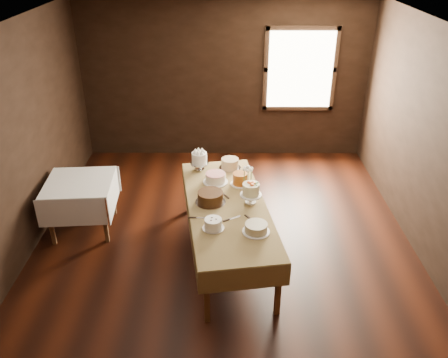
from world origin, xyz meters
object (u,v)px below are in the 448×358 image
cake_cream (256,228)px  cake_server_b (254,221)px  display_table (227,209)px  cake_server_d (249,192)px  flower_vase (248,186)px  cake_speckled (230,164)px  cake_flowers (251,194)px  cake_server_e (203,218)px  side_table (80,187)px  cake_server_a (235,217)px  cake_swirl (213,224)px  cake_server_c (222,193)px  cake_chocolate (210,198)px  cake_caramel (240,179)px  cake_meringue (199,162)px  cake_lattice (216,178)px

cake_cream → cake_server_b: cake_cream is taller
display_table → cake_server_d: bearing=46.5°
display_table → cake_server_b: cake_server_b is taller
cake_cream → cake_server_d: 0.88m
flower_vase → cake_speckled: bearing=109.6°
cake_flowers → cake_server_e: bearing=-148.8°
cake_server_b → cake_server_d: (-0.03, 0.67, 0.00)m
side_table → cake_flowers: bearing=-13.3°
cake_server_a → cake_server_b: (0.21, -0.08, 0.00)m
cake_swirl → cake_server_c: 0.81m
cake_chocolate → cake_swirl: cake_chocolate is taller
cake_caramel → cake_flowers: 0.48m
cake_meringue → cake_speckled: size_ratio=0.96×
cake_chocolate → flower_vase: cake_chocolate is taller
side_table → cake_cream: size_ratio=2.98×
cake_meringue → cake_lattice: size_ratio=0.89×
cake_cream → cake_server_c: 0.94m
cake_flowers → cake_caramel: bearing=104.1°
cake_cream → cake_server_b: size_ratio=1.32×
cake_server_a → cake_server_b: same height
cake_meringue → cake_chocolate: cake_meringue is taller
cake_caramel → cake_server_c: size_ratio=1.14×
cake_meringue → cake_chocolate: bearing=-78.6°
cake_server_e → cake_meringue: bearing=94.7°
side_table → cake_server_b: size_ratio=3.93×
display_table → cake_caramel: bearing=71.4°
cake_speckled → cake_server_c: (-0.10, -0.70, -0.06)m
side_table → flower_vase: flower_vase is taller
display_table → cake_server_b: 0.49m
cake_server_c → cake_cream: bearing=174.6°
cake_server_c → cake_server_e: (-0.22, -0.58, 0.00)m
display_table → cake_lattice: bearing=104.9°
cake_lattice → cake_server_b: bearing=-64.1°
cake_server_b → cake_server_e: bearing=-133.5°
cake_server_c → cake_server_d: same height
cake_server_c → cake_caramel: bearing=-74.5°
cake_server_c → flower_vase: 0.34m
cake_meringue → cake_server_b: cake_meringue is taller
cake_caramel → cake_server_c: 0.34m
cake_caramel → cake_server_a: 0.81m
cake_swirl → side_table: bearing=148.9°
cake_server_d → cake_lattice: bearing=72.7°
cake_meringue → cake_caramel: bearing=-37.2°
display_table → cake_caramel: 0.56m
cake_speckled → cake_swirl: size_ratio=1.14×
display_table → cake_meringue: size_ratio=8.52×
side_table → flower_vase: (2.25, -0.22, 0.15)m
cake_cream → cake_server_d: bearing=92.7°
display_table → cake_caramel: (0.17, 0.51, 0.13)m
cake_chocolate → cake_cream: 0.82m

